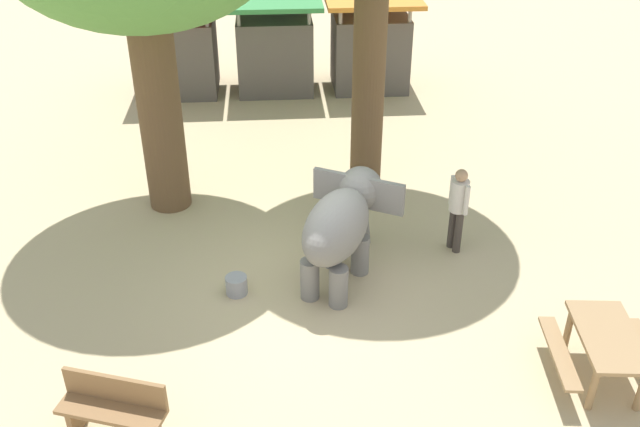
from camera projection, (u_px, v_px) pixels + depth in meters
name	position (u px, v px, depth m)	size (l,w,h in m)	color
ground_plane	(313.00, 285.00, 11.85)	(60.00, 60.00, 0.00)	tan
elephant	(342.00, 223.00, 11.52)	(2.03, 2.37, 1.69)	slate
person_handler	(458.00, 204.00, 12.30)	(0.32, 0.48, 1.62)	#3F3833
wooden_bench	(113.00, 406.00, 8.90)	(1.46, 0.81, 0.88)	olive
picnic_table_near	(607.00, 345.00, 9.70)	(1.63, 1.65, 0.78)	#9E7A51
market_stall_red	(178.00, 51.00, 18.91)	(2.50, 2.50, 2.52)	#59514C
market_stall_green	(275.00, 48.00, 19.08)	(2.50, 2.50, 2.52)	#59514C
market_stall_orange	(370.00, 46.00, 19.24)	(2.50, 2.50, 2.52)	#59514C
feed_bucket	(236.00, 285.00, 11.58)	(0.36, 0.36, 0.32)	gray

